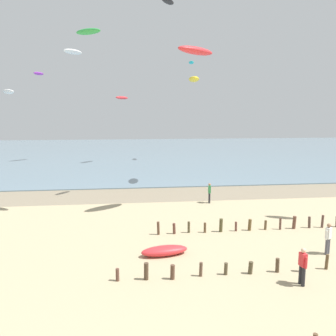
# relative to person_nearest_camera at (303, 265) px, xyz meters

# --- Properties ---
(wet_sand_strip) EXTENTS (120.00, 5.78, 0.01)m
(wet_sand_strip) POSITION_rel_person_nearest_camera_xyz_m (-6.81, 18.09, -0.91)
(wet_sand_strip) COLOR gray
(wet_sand_strip) RESTS_ON ground
(sea) EXTENTS (160.00, 70.00, 0.10)m
(sea) POSITION_rel_person_nearest_camera_xyz_m (-6.81, 55.98, -0.87)
(sea) COLOR slate
(sea) RESTS_ON ground
(groyne_mid) EXTENTS (18.95, 0.36, 0.82)m
(groyne_mid) POSITION_rel_person_nearest_camera_xyz_m (1.47, 1.29, -0.56)
(groyne_mid) COLOR brown
(groyne_mid) RESTS_ON ground
(groyne_far) EXTENTS (13.30, 0.33, 0.88)m
(groyne_far) POSITION_rel_person_nearest_camera_xyz_m (1.03, 7.25, -0.53)
(groyne_far) COLOR brown
(groyne_far) RESTS_ON ground
(person_nearest_camera) EXTENTS (0.25, 0.57, 1.71)m
(person_nearest_camera) POSITION_rel_person_nearest_camera_xyz_m (0.00, 0.00, 0.00)
(person_nearest_camera) COLOR #232328
(person_nearest_camera) RESTS_ON ground
(person_mid_beach) EXTENTS (0.48, 0.39, 1.71)m
(person_mid_beach) POSITION_rel_person_nearest_camera_xyz_m (3.07, 3.08, 0.00)
(person_mid_beach) COLOR #4C4C56
(person_mid_beach) RESTS_ON ground
(person_left_flank) EXTENTS (0.28, 0.56, 1.71)m
(person_left_flank) POSITION_rel_person_nearest_camera_xyz_m (-0.70, 14.49, 0.00)
(person_left_flank) COLOR #232328
(person_left_flank) RESTS_ON ground
(grounded_kite) EXTENTS (2.65, 1.29, 0.51)m
(grounded_kite) POSITION_rel_person_nearest_camera_xyz_m (-5.67, 3.94, -0.66)
(grounded_kite) COLOR red
(grounded_kite) RESTS_ON ground
(kite_aloft_0) EXTENTS (1.62, 1.96, 0.45)m
(kite_aloft_0) POSITION_rel_person_nearest_camera_xyz_m (-3.97, 17.01, 15.95)
(kite_aloft_0) COLOR black
(kite_aloft_2) EXTENTS (3.19, 3.46, 0.92)m
(kite_aloft_2) POSITION_rel_person_nearest_camera_xyz_m (-15.51, 41.83, 15.91)
(kite_aloft_2) COLOR white
(kite_aloft_3) EXTENTS (1.25, 3.23, 0.62)m
(kite_aloft_3) POSITION_rel_person_nearest_camera_xyz_m (-0.56, 22.79, 10.17)
(kite_aloft_3) COLOR yellow
(kite_aloft_4) EXTENTS (3.49, 3.00, 0.65)m
(kite_aloft_4) POSITION_rel_person_nearest_camera_xyz_m (-2.51, 12.01, 11.10)
(kite_aloft_4) COLOR red
(kite_aloft_5) EXTENTS (2.16, 1.75, 0.47)m
(kite_aloft_5) POSITION_rel_person_nearest_camera_xyz_m (-10.15, 12.49, 12.32)
(kite_aloft_5) COLOR green
(kite_aloft_6) EXTENTS (2.42, 2.96, 0.52)m
(kite_aloft_6) POSITION_rel_person_nearest_camera_xyz_m (-8.26, 39.51, 9.02)
(kite_aloft_6) COLOR red
(kite_aloft_7) EXTENTS (2.73, 3.06, 0.84)m
(kite_aloft_7) POSITION_rel_person_nearest_camera_xyz_m (-22.85, 34.41, 9.48)
(kite_aloft_7) COLOR white
(kite_aloft_9) EXTENTS (1.42, 2.27, 0.51)m
(kite_aloft_9) POSITION_rel_person_nearest_camera_xyz_m (-19.27, 35.92, 11.99)
(kite_aloft_9) COLOR purple
(kite_aloft_10) EXTENTS (0.79, 2.22, 0.53)m
(kite_aloft_10) POSITION_rel_person_nearest_camera_xyz_m (2.50, 41.05, 14.52)
(kite_aloft_10) COLOR #19B2B7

